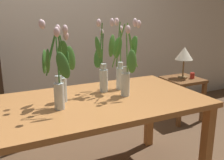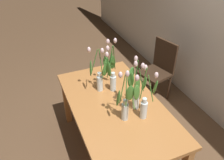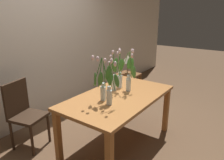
# 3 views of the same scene
# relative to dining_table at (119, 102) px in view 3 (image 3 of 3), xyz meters

# --- Properties ---
(ground_plane) EXTENTS (18.00, 18.00, 0.00)m
(ground_plane) POSITION_rel_dining_table_xyz_m (0.00, 0.00, -0.65)
(ground_plane) COLOR brown
(room_wall_rear) EXTENTS (9.00, 0.10, 2.70)m
(room_wall_rear) POSITION_rel_dining_table_xyz_m (0.00, 1.55, 0.70)
(room_wall_rear) COLOR silver
(room_wall_rear) RESTS_ON ground
(dining_table) EXTENTS (1.60, 0.90, 0.74)m
(dining_table) POSITION_rel_dining_table_xyz_m (0.00, 0.00, 0.00)
(dining_table) COLOR #B7753D
(dining_table) RESTS_ON ground
(tulip_vase_0) EXTENTS (0.26, 0.24, 0.59)m
(tulip_vase_0) POSITION_rel_dining_table_xyz_m (0.25, 0.00, 0.34)
(tulip_vase_0) COLOR silver
(tulip_vase_0) RESTS_ON dining_table
(tulip_vase_1) EXTENTS (0.14, 0.22, 0.55)m
(tulip_vase_1) POSITION_rel_dining_table_xyz_m (-0.29, -0.08, 0.27)
(tulip_vase_1) COLOR silver
(tulip_vase_1) RESTS_ON dining_table
(tulip_vase_2) EXTENTS (0.24, 0.20, 0.58)m
(tulip_vase_2) POSITION_rel_dining_table_xyz_m (-0.26, 0.05, 0.33)
(tulip_vase_2) COLOR silver
(tulip_vase_2) RESTS_ON dining_table
(tulip_vase_3) EXTENTS (0.13, 0.21, 0.58)m
(tulip_vase_3) POSITION_rel_dining_table_xyz_m (0.12, 0.17, 0.27)
(tulip_vase_3) COLOR silver
(tulip_vase_3) RESTS_ON dining_table
(tulip_vase_4) EXTENTS (0.16, 0.22, 0.59)m
(tulip_vase_4) POSITION_rel_dining_table_xyz_m (0.27, 0.17, 0.28)
(tulip_vase_4) COLOR silver
(tulip_vase_4) RESTS_ON dining_table
(dining_chair) EXTENTS (0.49, 0.49, 0.93)m
(dining_chair) POSITION_rel_dining_table_xyz_m (-0.76, 1.04, -0.12)
(dining_chair) COLOR #382619
(dining_chair) RESTS_ON ground
(side_table) EXTENTS (0.44, 0.44, 0.55)m
(side_table) POSITION_rel_dining_table_xyz_m (1.51, 0.78, -0.22)
(side_table) COLOR brown
(side_table) RESTS_ON ground
(table_lamp) EXTENTS (0.22, 0.22, 0.40)m
(table_lamp) POSITION_rel_dining_table_xyz_m (1.52, 0.80, 0.21)
(table_lamp) COLOR olive
(table_lamp) RESTS_ON side_table
(pillar_candle) EXTENTS (0.06, 0.06, 0.07)m
(pillar_candle) POSITION_rel_dining_table_xyz_m (1.61, 0.72, -0.06)
(pillar_candle) COLOR #B72D23
(pillar_candle) RESTS_ON side_table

